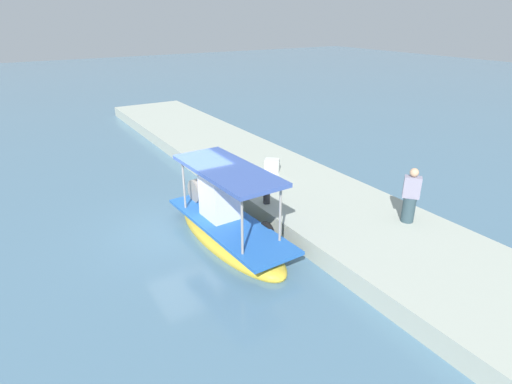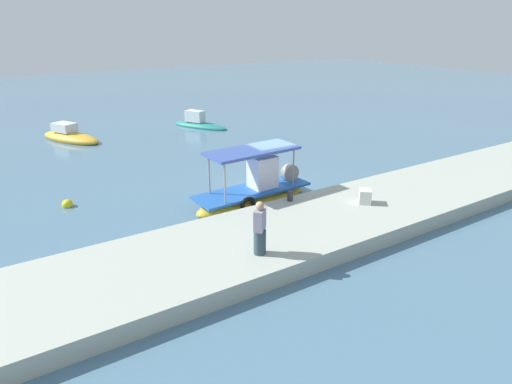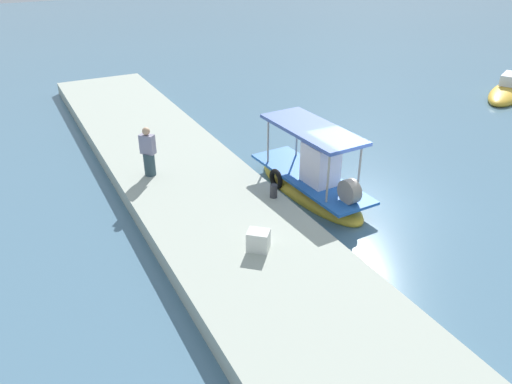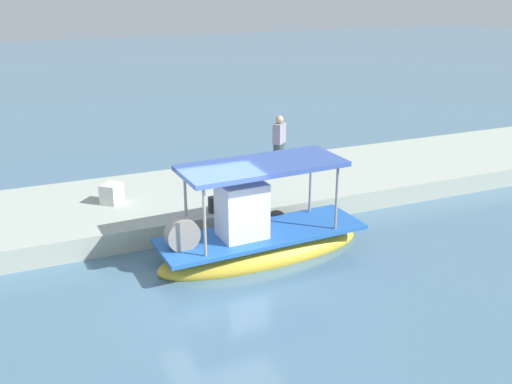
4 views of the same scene
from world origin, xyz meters
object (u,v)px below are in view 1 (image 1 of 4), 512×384
object	(u,v)px
fisherman_near_bollard	(410,198)
cargo_crate	(272,166)
main_fishing_boat	(228,226)
mooring_bollard	(267,197)

from	to	relation	value
fisherman_near_bollard	cargo_crate	bearing A→B (deg)	11.73
main_fishing_boat	fisherman_near_bollard	world-z (taller)	main_fishing_boat
mooring_bollard	cargo_crate	bearing A→B (deg)	-37.22
fisherman_near_bollard	cargo_crate	world-z (taller)	fisherman_near_bollard
main_fishing_boat	cargo_crate	bearing A→B (deg)	-50.88
mooring_bollard	fisherman_near_bollard	bearing A→B (deg)	-138.65
cargo_crate	main_fishing_boat	bearing A→B (deg)	129.12
main_fishing_boat	mooring_bollard	xyz separation A→B (m)	(0.57, -1.83, 0.35)
cargo_crate	mooring_bollard	bearing A→B (deg)	142.78
main_fishing_boat	fisherman_near_bollard	bearing A→B (deg)	-120.58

